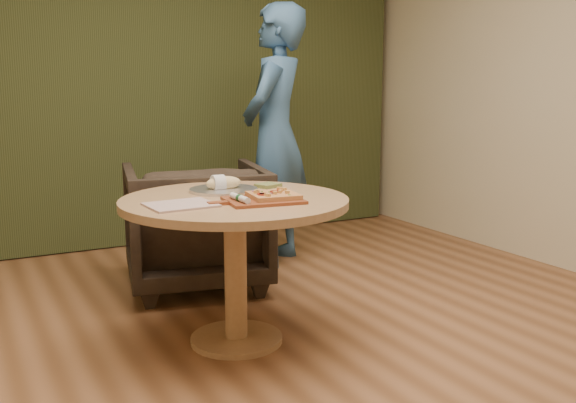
# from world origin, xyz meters

# --- Properties ---
(room_shell) EXTENTS (5.04, 6.04, 2.84)m
(room_shell) POSITION_xyz_m (0.00, 0.00, 1.40)
(room_shell) COLOR #925F3A
(room_shell) RESTS_ON ground
(curtain) EXTENTS (4.80, 0.14, 2.78)m
(curtain) POSITION_xyz_m (0.00, 2.90, 1.40)
(curtain) COLOR #2A3317
(curtain) RESTS_ON ground
(pedestal_table) EXTENTS (1.13, 1.13, 0.75)m
(pedestal_table) POSITION_xyz_m (-0.09, 0.62, 0.61)
(pedestal_table) COLOR tan
(pedestal_table) RESTS_ON ground
(pizza_paddle) EXTENTS (0.46, 0.32, 0.01)m
(pizza_paddle) POSITION_xyz_m (-0.02, 0.46, 0.76)
(pizza_paddle) COLOR brown
(pizza_paddle) RESTS_ON pedestal_table
(flatbread_pizza) EXTENTS (0.25, 0.25, 0.04)m
(flatbread_pizza) POSITION_xyz_m (0.04, 0.46, 0.78)
(flatbread_pizza) COLOR #BB8249
(flatbread_pizza) RESTS_ON pizza_paddle
(cutlery_roll) EXTENTS (0.03, 0.20, 0.03)m
(cutlery_roll) POSITION_xyz_m (-0.14, 0.45, 0.78)
(cutlery_roll) COLOR silver
(cutlery_roll) RESTS_ON pizza_paddle
(newspaper) EXTENTS (0.31, 0.27, 0.01)m
(newspaper) POSITION_xyz_m (-0.39, 0.54, 0.76)
(newspaper) COLOR silver
(newspaper) RESTS_ON pedestal_table
(serving_tray) EXTENTS (0.36, 0.36, 0.02)m
(serving_tray) POSITION_xyz_m (-0.06, 0.83, 0.76)
(serving_tray) COLOR silver
(serving_tray) RESTS_ON pedestal_table
(bread_roll) EXTENTS (0.19, 0.09, 0.09)m
(bread_roll) POSITION_xyz_m (-0.07, 0.83, 0.79)
(bread_roll) COLOR #DFC788
(bread_roll) RESTS_ON serving_tray
(green_packet) EXTENTS (0.15, 0.13, 0.02)m
(green_packet) POSITION_xyz_m (0.20, 0.84, 0.76)
(green_packet) COLOR #4F5D29
(green_packet) RESTS_ON pedestal_table
(armchair) EXTENTS (1.01, 0.97, 0.89)m
(armchair) POSITION_xyz_m (0.05, 1.60, 0.44)
(armchair) COLOR black
(armchair) RESTS_ON ground
(person_standing) EXTENTS (0.80, 0.80, 1.86)m
(person_standing) POSITION_xyz_m (0.76, 1.87, 0.93)
(person_standing) COLOR #335A82
(person_standing) RESTS_ON ground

